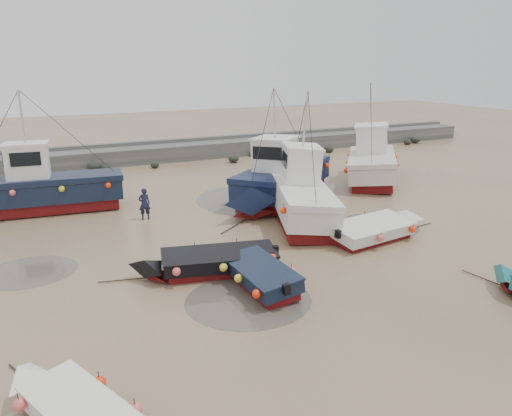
{
  "coord_description": "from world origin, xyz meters",
  "views": [
    {
      "loc": [
        -9.54,
        -16.05,
        7.7
      ],
      "look_at": [
        -0.57,
        2.95,
        1.4
      ],
      "focal_mm": 35.0,
      "sensor_mm": 36.0,
      "label": 1
    }
  ],
  "objects_px": {
    "dinghy_0": "(78,410)",
    "cabin_boat_0": "(38,187)",
    "cabin_boat_2": "(280,178)",
    "dinghy_4": "(210,260)",
    "dinghy_5": "(376,227)",
    "person": "(145,219)",
    "dinghy_1": "(257,269)",
    "cabin_boat_1": "(298,193)",
    "cabin_boat_3": "(373,160)"
  },
  "relations": [
    {
      "from": "cabin_boat_3",
      "to": "dinghy_4",
      "type": "bearing_deg",
      "value": -109.98
    },
    {
      "from": "dinghy_4",
      "to": "cabin_boat_1",
      "type": "height_order",
      "value": "cabin_boat_1"
    },
    {
      "from": "dinghy_4",
      "to": "cabin_boat_3",
      "type": "xyz_separation_m",
      "value": [
        14.82,
        9.41,
        0.81
      ]
    },
    {
      "from": "dinghy_1",
      "to": "cabin_boat_2",
      "type": "xyz_separation_m",
      "value": [
        5.82,
        9.32,
        0.75
      ]
    },
    {
      "from": "dinghy_4",
      "to": "dinghy_5",
      "type": "relative_size",
      "value": 1.05
    },
    {
      "from": "cabin_boat_2",
      "to": "cabin_boat_3",
      "type": "height_order",
      "value": "same"
    },
    {
      "from": "dinghy_0",
      "to": "dinghy_5",
      "type": "bearing_deg",
      "value": 4.65
    },
    {
      "from": "dinghy_5",
      "to": "cabin_boat_0",
      "type": "relative_size",
      "value": 0.6
    },
    {
      "from": "dinghy_5",
      "to": "cabin_boat_2",
      "type": "distance_m",
      "value": 7.48
    },
    {
      "from": "cabin_boat_2",
      "to": "dinghy_4",
      "type": "bearing_deg",
      "value": 99.77
    },
    {
      "from": "cabin_boat_2",
      "to": "dinghy_1",
      "type": "bearing_deg",
      "value": 110.04
    },
    {
      "from": "person",
      "to": "cabin_boat_0",
      "type": "bearing_deg",
      "value": -33.92
    },
    {
      "from": "dinghy_4",
      "to": "dinghy_5",
      "type": "bearing_deg",
      "value": -74.85
    },
    {
      "from": "cabin_boat_2",
      "to": "cabin_boat_0",
      "type": "bearing_deg",
      "value": 36.66
    },
    {
      "from": "dinghy_0",
      "to": "cabin_boat_0",
      "type": "height_order",
      "value": "cabin_boat_0"
    },
    {
      "from": "dinghy_5",
      "to": "dinghy_1",
      "type": "bearing_deg",
      "value": -82.16
    },
    {
      "from": "dinghy_4",
      "to": "cabin_boat_3",
      "type": "distance_m",
      "value": 17.57
    },
    {
      "from": "dinghy_5",
      "to": "cabin_boat_1",
      "type": "height_order",
      "value": "cabin_boat_1"
    },
    {
      "from": "cabin_boat_0",
      "to": "person",
      "type": "bearing_deg",
      "value": -121.53
    },
    {
      "from": "dinghy_1",
      "to": "dinghy_4",
      "type": "height_order",
      "value": "same"
    },
    {
      "from": "dinghy_5",
      "to": "person",
      "type": "relative_size",
      "value": 3.9
    },
    {
      "from": "dinghy_0",
      "to": "cabin_boat_0",
      "type": "bearing_deg",
      "value": 66.86
    },
    {
      "from": "cabin_boat_2",
      "to": "person",
      "type": "bearing_deg",
      "value": 53.28
    },
    {
      "from": "person",
      "to": "dinghy_5",
      "type": "bearing_deg",
      "value": 143.53
    },
    {
      "from": "dinghy_0",
      "to": "cabin_boat_0",
      "type": "relative_size",
      "value": 0.53
    },
    {
      "from": "dinghy_1",
      "to": "cabin_boat_1",
      "type": "height_order",
      "value": "cabin_boat_1"
    },
    {
      "from": "dinghy_4",
      "to": "cabin_boat_0",
      "type": "height_order",
      "value": "cabin_boat_0"
    },
    {
      "from": "dinghy_4",
      "to": "cabin_boat_2",
      "type": "bearing_deg",
      "value": -29.7
    },
    {
      "from": "dinghy_4",
      "to": "cabin_boat_1",
      "type": "distance_m",
      "value": 7.69
    },
    {
      "from": "dinghy_0",
      "to": "dinghy_5",
      "type": "relative_size",
      "value": 0.89
    },
    {
      "from": "dinghy_0",
      "to": "person",
      "type": "height_order",
      "value": "dinghy_0"
    },
    {
      "from": "dinghy_5",
      "to": "dinghy_0",
      "type": "bearing_deg",
      "value": -70.66
    },
    {
      "from": "dinghy_0",
      "to": "person",
      "type": "bearing_deg",
      "value": 48.63
    },
    {
      "from": "dinghy_0",
      "to": "cabin_boat_3",
      "type": "height_order",
      "value": "cabin_boat_3"
    },
    {
      "from": "dinghy_5",
      "to": "cabin_boat_3",
      "type": "xyz_separation_m",
      "value": [
        6.84,
        9.04,
        0.81
      ]
    },
    {
      "from": "dinghy_0",
      "to": "dinghy_1",
      "type": "bearing_deg",
      "value": 14.38
    },
    {
      "from": "dinghy_0",
      "to": "cabin_boat_3",
      "type": "relative_size",
      "value": 0.64
    },
    {
      "from": "cabin_boat_1",
      "to": "cabin_boat_0",
      "type": "bearing_deg",
      "value": 170.12
    },
    {
      "from": "person",
      "to": "dinghy_1",
      "type": "bearing_deg",
      "value": 104.91
    },
    {
      "from": "cabin_boat_3",
      "to": "person",
      "type": "xyz_separation_m",
      "value": [
        -15.46,
        -1.83,
        -1.35
      ]
    },
    {
      "from": "dinghy_1",
      "to": "cabin_boat_0",
      "type": "height_order",
      "value": "cabin_boat_0"
    },
    {
      "from": "cabin_boat_3",
      "to": "dinghy_1",
      "type": "bearing_deg",
      "value": -103.48
    },
    {
      "from": "cabin_boat_2",
      "to": "person",
      "type": "relative_size",
      "value": 6.05
    },
    {
      "from": "dinghy_0",
      "to": "dinghy_4",
      "type": "distance_m",
      "value": 8.52
    },
    {
      "from": "dinghy_1",
      "to": "cabin_boat_3",
      "type": "distance_m",
      "value": 17.5
    },
    {
      "from": "cabin_boat_1",
      "to": "cabin_boat_2",
      "type": "height_order",
      "value": "same"
    },
    {
      "from": "cabin_boat_1",
      "to": "cabin_boat_3",
      "type": "height_order",
      "value": "same"
    },
    {
      "from": "cabin_boat_1",
      "to": "cabin_boat_2",
      "type": "relative_size",
      "value": 1.03
    },
    {
      "from": "dinghy_4",
      "to": "cabin_boat_1",
      "type": "relative_size",
      "value": 0.66
    },
    {
      "from": "cabin_boat_2",
      "to": "person",
      "type": "height_order",
      "value": "cabin_boat_2"
    }
  ]
}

